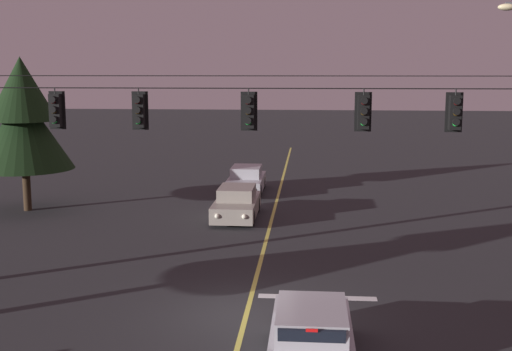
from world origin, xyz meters
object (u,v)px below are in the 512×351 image
Objects in this scene: traffic_light_centre at (249,111)px; car_oncoming_lead at (237,204)px; traffic_light_leftmost at (55,110)px; tree_verge_near at (23,119)px; traffic_light_left_inner at (139,111)px; traffic_light_rightmost at (455,112)px; car_waiting_near_lane at (311,338)px; car_oncoming_trailing at (246,180)px; traffic_light_right_inner at (363,112)px.

traffic_light_centre is 10.60m from car_oncoming_lead.
traffic_light_leftmost is 0.28× the size of car_oncoming_lead.
traffic_light_centre is at bearing -42.24° from tree_verge_near.
traffic_light_left_inner is at bearing 0.00° from traffic_light_leftmost.
traffic_light_centre and traffic_light_rightmost have the same top height.
car_waiting_near_lane is at bearing -33.88° from traffic_light_leftmost.
tree_verge_near is at bearing 128.28° from traffic_light_left_inner.
car_oncoming_trailing is at bearing 115.39° from traffic_light_rightmost.
traffic_light_centre and traffic_light_right_inner have the same top height.
traffic_light_rightmost reaches higher than car_waiting_near_lane.
traffic_light_leftmost is 10.20m from car_waiting_near_lane.
car_waiting_near_lane and car_oncoming_lead have the same top height.
tree_verge_near reaches higher than traffic_light_right_inner.
traffic_light_leftmost is 1.00× the size of traffic_light_left_inner.
traffic_light_right_inner is (8.94, 0.00, 0.00)m from traffic_light_leftmost.
car_oncoming_lead is (1.77, 9.43, -4.64)m from traffic_light_left_inner.
tree_verge_near is (-9.68, -5.32, 3.60)m from car_oncoming_trailing.
car_waiting_near_lane is 20.91m from car_oncoming_trailing.
traffic_light_rightmost is (8.98, 0.00, 0.00)m from traffic_light_left_inner.
traffic_light_centre is (3.20, 0.00, 0.00)m from traffic_light_left_inner.
car_oncoming_trailing is at bearing 84.15° from traffic_light_left_inner.
car_oncoming_lead is (-4.68, 9.43, -4.64)m from traffic_light_right_inner.
traffic_light_right_inner is 7.01m from car_waiting_near_lane.
traffic_light_right_inner and traffic_light_rightmost have the same top height.
traffic_light_left_inner is 1.00× the size of traffic_light_centre.
traffic_light_leftmost is at bearing 180.00° from traffic_light_left_inner.
tree_verge_near reaches higher than car_waiting_near_lane.
car_oncoming_lead is (4.26, 9.43, -4.64)m from traffic_light_leftmost.
car_oncoming_lead is 10.52m from tree_verge_near.
tree_verge_near reaches higher than car_oncoming_trailing.
traffic_light_rightmost is 7.91m from car_waiting_near_lane.
tree_verge_near is (-11.28, 10.24, -1.04)m from traffic_light_centre.
traffic_light_centre is 0.17× the size of tree_verge_near.
car_oncoming_lead and car_oncoming_trailing have the same top height.
tree_verge_near reaches higher than car_oncoming_lead.
car_oncoming_trailing is at bearing 95.88° from traffic_light_centre.
car_oncoming_lead is at bearing 102.76° from car_waiting_near_lane.
traffic_light_centre is 0.28× the size of car_waiting_near_lane.
traffic_light_right_inner is 16.95m from car_oncoming_trailing.
car_oncoming_trailing is (-0.18, 6.14, 0.00)m from car_oncoming_lead.
traffic_light_right_inner is at bearing 0.00° from traffic_light_left_inner.
car_waiting_near_lane is 0.61× the size of tree_verge_near.
car_waiting_near_lane is 14.86m from car_oncoming_lead.
car_oncoming_trailing is at bearing 99.52° from car_waiting_near_lane.
tree_verge_near is at bearing 118.64° from traffic_light_leftmost.
traffic_light_rightmost is 19.93m from tree_verge_near.
traffic_light_rightmost is (2.53, 0.00, 0.00)m from traffic_light_right_inner.
car_oncoming_lead is 1.00× the size of car_oncoming_trailing.
tree_verge_near is (-13.14, 15.31, 3.60)m from car_waiting_near_lane.
traffic_light_left_inner is 0.17× the size of tree_verge_near.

